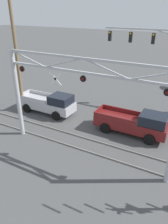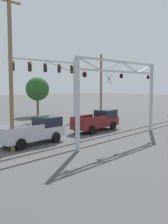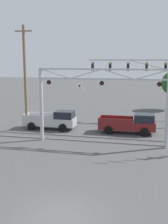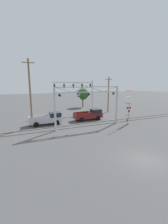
{
  "view_description": "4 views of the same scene",
  "coord_description": "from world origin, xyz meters",
  "px_view_note": "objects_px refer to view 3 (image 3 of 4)",
  "views": [
    {
      "loc": [
        5.91,
        1.29,
        9.0
      ],
      "look_at": [
        -1.31,
        14.52,
        1.79
      ],
      "focal_mm": 35.0,
      "sensor_mm": 36.0,
      "label": 1
    },
    {
      "loc": [
        -19.78,
        -0.68,
        4.62
      ],
      "look_at": [
        -1.77,
        14.55,
        2.28
      ],
      "focal_mm": 45.0,
      "sensor_mm": 36.0,
      "label": 2
    },
    {
      "loc": [
        3.72,
        -11.4,
        7.2
      ],
      "look_at": [
        -2.13,
        14.68,
        2.25
      ],
      "focal_mm": 45.0,
      "sensor_mm": 36.0,
      "label": 3
    },
    {
      "loc": [
        -10.38,
        -9.32,
        6.98
      ],
      "look_at": [
        -0.7,
        12.24,
        2.46
      ],
      "focal_mm": 24.0,
      "sensor_mm": 36.0,
      "label": 4
    }
  ],
  "objects_px": {
    "crossing_gantry": "(101,97)",
    "utility_pole_left": "(25,77)",
    "traffic_signal_span": "(146,74)",
    "pickup_truck_lead": "(130,124)",
    "pickup_truck_following": "(53,120)"
  },
  "relations": [
    {
      "from": "crossing_gantry",
      "to": "traffic_signal_span",
      "type": "distance_m",
      "value": 11.52
    },
    {
      "from": "pickup_truck_lead",
      "to": "pickup_truck_following",
      "type": "xyz_separation_m",
      "value": [
        -8.11,
        -0.06,
        -0.0
      ]
    },
    {
      "from": "pickup_truck_following",
      "to": "utility_pole_left",
      "type": "xyz_separation_m",
      "value": [
        -2.58,
        -0.75,
        4.49
      ]
    },
    {
      "from": "traffic_signal_span",
      "to": "pickup_truck_lead",
      "type": "xyz_separation_m",
      "value": [
        -1.27,
        -6.72,
        -4.55
      ]
    },
    {
      "from": "traffic_signal_span",
      "to": "pickup_truck_lead",
      "type": "height_order",
      "value": "traffic_signal_span"
    },
    {
      "from": "pickup_truck_lead",
      "to": "utility_pole_left",
      "type": "relative_size",
      "value": 0.52
    },
    {
      "from": "crossing_gantry",
      "to": "utility_pole_left",
      "type": "relative_size",
      "value": 1.06
    },
    {
      "from": "utility_pole_left",
      "to": "crossing_gantry",
      "type": "bearing_deg",
      "value": -21.62
    },
    {
      "from": "pickup_truck_lead",
      "to": "pickup_truck_following",
      "type": "bearing_deg",
      "value": -179.58
    },
    {
      "from": "crossing_gantry",
      "to": "traffic_signal_span",
      "type": "relative_size",
      "value": 1.15
    },
    {
      "from": "traffic_signal_span",
      "to": "utility_pole_left",
      "type": "distance_m",
      "value": 14.14
    },
    {
      "from": "crossing_gantry",
      "to": "pickup_truck_following",
      "type": "distance_m",
      "value": 7.79
    },
    {
      "from": "crossing_gantry",
      "to": "traffic_signal_span",
      "type": "bearing_deg",
      "value": 72.01
    },
    {
      "from": "pickup_truck_following",
      "to": "traffic_signal_span",
      "type": "bearing_deg",
      "value": 35.85
    },
    {
      "from": "pickup_truck_lead",
      "to": "traffic_signal_span",
      "type": "bearing_deg",
      "value": 79.27
    }
  ]
}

